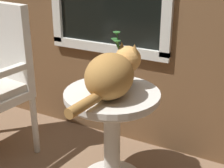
{
  "coord_description": "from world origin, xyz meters",
  "views": [
    {
      "loc": [
        1.02,
        -1.32,
        1.4
      ],
      "look_at": [
        0.21,
        0.21,
        0.69
      ],
      "focal_mm": 52.88,
      "sensor_mm": 36.0,
      "label": 1
    }
  ],
  "objects": [
    {
      "name": "pewter_vase_with_ivy",
      "position": [
        0.2,
        0.34,
        0.73
      ],
      "size": [
        0.13,
        0.13,
        0.32
      ],
      "color": "#99999E",
      "rests_on": "wicker_side_table"
    },
    {
      "name": "wicker_side_table",
      "position": [
        0.21,
        0.21,
        0.45
      ],
      "size": [
        0.56,
        0.56,
        0.64
      ],
      "color": "silver",
      "rests_on": "ground_plane"
    },
    {
      "name": "cat",
      "position": [
        0.23,
        0.16,
        0.77
      ],
      "size": [
        0.28,
        0.62,
        0.27
      ],
      "color": "#AD7A3D",
      "rests_on": "wicker_side_table"
    }
  ]
}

